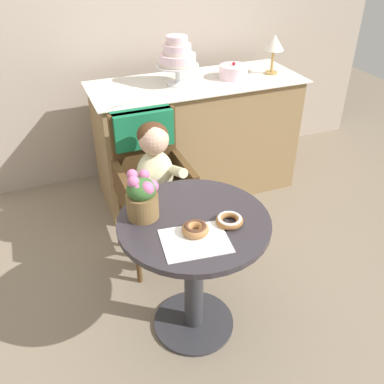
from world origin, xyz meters
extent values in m
plane|color=gray|center=(0.00, 0.00, 0.00)|extent=(8.00, 8.00, 0.00)
cube|color=#B2A393|center=(0.00, 1.85, 1.35)|extent=(4.80, 0.10, 2.70)
cylinder|color=#332D33|center=(0.00, 0.00, 0.70)|extent=(0.72, 0.72, 0.03)
cylinder|color=#333338|center=(0.00, 0.00, 0.34)|extent=(0.10, 0.10, 0.69)
cylinder|color=#333338|center=(0.00, 0.00, 0.01)|extent=(0.44, 0.44, 0.02)
cube|color=brown|center=(-0.01, 0.60, 0.47)|extent=(0.42, 0.42, 0.04)
cube|color=brown|center=(-0.01, 0.79, 0.72)|extent=(0.40, 0.04, 0.46)
cube|color=brown|center=(-0.20, 0.60, 0.58)|extent=(0.04, 0.38, 0.18)
cube|color=brown|center=(0.18, 0.60, 0.58)|extent=(0.04, 0.38, 0.18)
cube|color=#197247|center=(-0.01, 0.79, 0.84)|extent=(0.36, 0.11, 0.22)
cylinder|color=brown|center=(-0.19, 0.42, 0.23)|extent=(0.03, 0.03, 0.45)
cylinder|color=brown|center=(0.17, 0.42, 0.23)|extent=(0.03, 0.03, 0.45)
cylinder|color=brown|center=(-0.19, 0.78, 0.23)|extent=(0.03, 0.03, 0.45)
cylinder|color=brown|center=(0.17, 0.78, 0.23)|extent=(0.03, 0.03, 0.45)
ellipsoid|color=beige|center=(-0.01, 0.58, 0.64)|extent=(0.22, 0.16, 0.30)
sphere|color=#E0B293|center=(-0.01, 0.57, 0.87)|extent=(0.17, 0.17, 0.17)
ellipsoid|color=#4C2D19|center=(-0.01, 0.59, 0.89)|extent=(0.17, 0.17, 0.14)
cylinder|color=beige|center=(-0.10, 0.50, 0.69)|extent=(0.08, 0.23, 0.13)
sphere|color=#E0B293|center=(-0.09, 0.42, 0.62)|extent=(0.06, 0.06, 0.06)
cylinder|color=beige|center=(0.09, 0.50, 0.69)|extent=(0.08, 0.23, 0.13)
sphere|color=#E0B293|center=(0.08, 0.42, 0.62)|extent=(0.06, 0.06, 0.06)
cylinder|color=#3F4760|center=(-0.06, 0.50, 0.53)|extent=(0.09, 0.22, 0.09)
cylinder|color=#3F4760|center=(-0.06, 0.39, 0.36)|extent=(0.08, 0.08, 0.26)
cylinder|color=#3F4760|center=(0.05, 0.50, 0.53)|extent=(0.09, 0.22, 0.09)
cylinder|color=#3F4760|center=(0.05, 0.39, 0.36)|extent=(0.08, 0.08, 0.26)
cube|color=white|center=(-0.05, -0.15, 0.72)|extent=(0.32, 0.26, 0.00)
torus|color=#936033|center=(0.14, -0.09, 0.74)|extent=(0.13, 0.13, 0.03)
torus|color=white|center=(0.14, -0.09, 0.75)|extent=(0.11, 0.11, 0.02)
torus|color=#AD7542|center=(-0.03, -0.09, 0.74)|extent=(0.12, 0.12, 0.04)
torus|color=#512D1E|center=(-0.03, -0.09, 0.75)|extent=(0.10, 0.10, 0.02)
cylinder|color=brown|center=(-0.21, 0.11, 0.78)|extent=(0.15, 0.15, 0.12)
ellipsoid|color=#38662D|center=(-0.21, 0.11, 0.87)|extent=(0.14, 0.14, 0.10)
sphere|color=#CC6699|center=(-0.16, 0.12, 0.87)|extent=(0.06, 0.06, 0.06)
sphere|color=#CC6699|center=(-0.18, 0.16, 0.91)|extent=(0.05, 0.05, 0.05)
sphere|color=#CC6699|center=(-0.24, 0.15, 0.93)|extent=(0.05, 0.05, 0.05)
sphere|color=#CC6699|center=(-0.24, 0.11, 0.92)|extent=(0.05, 0.05, 0.05)
sphere|color=#CC6699|center=(-0.23, 0.09, 0.89)|extent=(0.06, 0.06, 0.06)
sphere|color=#CC6699|center=(-0.19, 0.08, 0.89)|extent=(0.07, 0.07, 0.07)
cube|color=#93754C|center=(0.55, 1.30, 0.45)|extent=(1.50, 0.56, 0.90)
cube|color=white|center=(0.55, 1.30, 0.90)|extent=(1.56, 0.62, 0.01)
cylinder|color=silver|center=(0.40, 1.30, 0.91)|extent=(0.16, 0.16, 0.01)
cylinder|color=silver|center=(0.40, 1.30, 0.97)|extent=(0.03, 0.03, 0.12)
cylinder|color=silver|center=(0.40, 1.30, 1.03)|extent=(0.30, 0.30, 0.01)
cylinder|color=silver|center=(0.40, 1.30, 1.08)|extent=(0.25, 0.25, 0.08)
cylinder|color=beige|center=(0.40, 1.30, 1.05)|extent=(0.26, 0.26, 0.01)
cylinder|color=silver|center=(0.40, 1.30, 1.15)|extent=(0.19, 0.19, 0.07)
cylinder|color=beige|center=(0.40, 1.30, 1.12)|extent=(0.20, 0.20, 0.01)
cylinder|color=silver|center=(0.40, 1.30, 1.21)|extent=(0.15, 0.15, 0.05)
cylinder|color=beige|center=(0.40, 1.30, 1.19)|extent=(0.15, 0.15, 0.01)
cylinder|color=silver|center=(0.83, 1.28, 0.95)|extent=(0.21, 0.21, 0.09)
sphere|color=red|center=(0.83, 1.28, 1.01)|extent=(0.02, 0.02, 0.02)
cylinder|color=#B28C47|center=(1.14, 1.26, 0.91)|extent=(0.09, 0.09, 0.01)
cylinder|color=#B28C47|center=(1.14, 1.26, 0.99)|extent=(0.02, 0.02, 0.16)
cone|color=silver|center=(1.14, 1.26, 1.13)|extent=(0.15, 0.15, 0.11)
camera|label=1|loc=(-0.59, -1.45, 1.90)|focal=39.58mm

